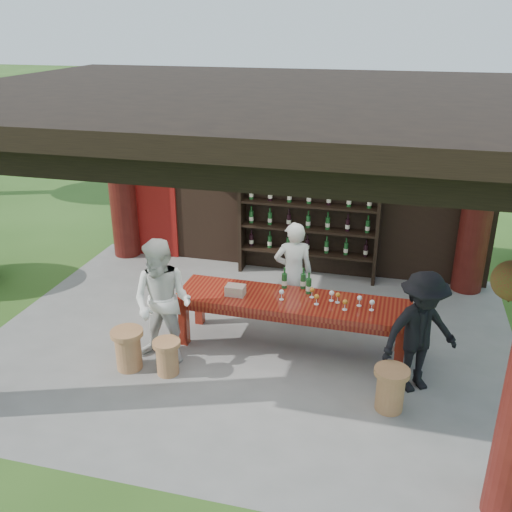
% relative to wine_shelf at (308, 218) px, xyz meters
% --- Properties ---
extents(ground, '(90.00, 90.00, 0.00)m').
position_rel_wine_shelf_xyz_m(ground, '(-0.41, -2.45, -1.08)').
color(ground, '#2D5119').
rests_on(ground, ground).
extents(pavilion, '(7.50, 6.00, 3.60)m').
position_rel_wine_shelf_xyz_m(pavilion, '(-0.42, -2.02, 1.05)').
color(pavilion, slate).
rests_on(pavilion, ground).
extents(wine_shelf, '(2.45, 0.37, 2.15)m').
position_rel_wine_shelf_xyz_m(wine_shelf, '(0.00, 0.00, 0.00)').
color(wine_shelf, black).
rests_on(wine_shelf, ground).
extents(tasting_table, '(3.20, 0.86, 0.75)m').
position_rel_wine_shelf_xyz_m(tasting_table, '(0.21, -2.47, -0.45)').
color(tasting_table, '#62120E').
rests_on(tasting_table, ground).
extents(stool_near_left, '(0.36, 0.36, 0.48)m').
position_rel_wine_shelf_xyz_m(stool_near_left, '(-1.22, -3.51, -0.83)').
color(stool_near_left, '#9B663E').
rests_on(stool_near_left, ground).
extents(stool_near_right, '(0.42, 0.42, 0.55)m').
position_rel_wine_shelf_xyz_m(stool_near_right, '(1.59, -3.54, -0.79)').
color(stool_near_right, '#9B663E').
rests_on(stool_near_right, ground).
extents(stool_far_left, '(0.42, 0.42, 0.56)m').
position_rel_wine_shelf_xyz_m(stool_far_left, '(-1.76, -3.52, -0.78)').
color(stool_far_left, '#9B663E').
rests_on(stool_far_left, ground).
extents(host, '(0.66, 0.53, 1.58)m').
position_rel_wine_shelf_xyz_m(host, '(0.07, -1.71, -0.29)').
color(host, white).
rests_on(host, ground).
extents(guest_woman, '(0.87, 0.70, 1.71)m').
position_rel_wine_shelf_xyz_m(guest_woman, '(-1.37, -3.19, -0.22)').
color(guest_woman, silver).
rests_on(guest_woman, ground).
extents(guest_man, '(1.17, 1.05, 1.58)m').
position_rel_wine_shelf_xyz_m(guest_man, '(1.89, -3.03, -0.29)').
color(guest_man, black).
rests_on(guest_man, ground).
extents(table_bottles, '(0.44, 0.22, 0.31)m').
position_rel_wine_shelf_xyz_m(table_bottles, '(0.24, -2.17, -0.18)').
color(table_bottles, '#194C1E').
rests_on(table_bottles, tasting_table).
extents(table_glasses, '(1.27, 0.32, 0.15)m').
position_rel_wine_shelf_xyz_m(table_glasses, '(0.74, -2.48, -0.26)').
color(table_glasses, silver).
rests_on(table_glasses, tasting_table).
extents(napkin_basket, '(0.26, 0.18, 0.14)m').
position_rel_wine_shelf_xyz_m(napkin_basket, '(-0.58, -2.54, -0.26)').
color(napkin_basket, '#BF6672').
rests_on(napkin_basket, tasting_table).
extents(shrubs, '(14.19, 8.93, 1.36)m').
position_rel_wine_shelf_xyz_m(shrubs, '(1.84, -1.58, -0.53)').
color(shrubs, '#194C14').
rests_on(shrubs, ground).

